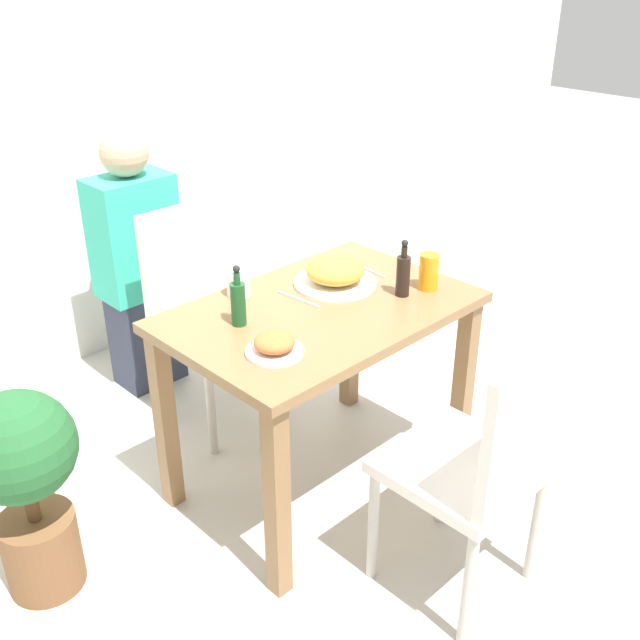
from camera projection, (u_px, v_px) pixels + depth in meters
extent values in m
plane|color=#B7B2A8|center=(320.00, 479.00, 2.86)|extent=(16.00, 16.00, 0.00)
cube|color=silver|center=(76.00, 79.00, 3.21)|extent=(8.00, 0.05, 2.60)
cube|color=olive|center=(320.00, 312.00, 2.53)|extent=(1.03, 0.68, 0.04)
cube|color=olive|center=(277.00, 503.00, 2.22)|extent=(0.06, 0.06, 0.70)
cube|color=olive|center=(463.00, 385.00, 2.80)|extent=(0.06, 0.06, 0.70)
cube|color=olive|center=(165.00, 422.00, 2.59)|extent=(0.06, 0.06, 0.70)
cube|color=olive|center=(350.00, 332.00, 3.17)|extent=(0.06, 0.06, 0.70)
cube|color=silver|center=(461.00, 466.00, 2.23)|extent=(0.42, 0.42, 0.04)
cube|color=silver|center=(528.00, 428.00, 2.00)|extent=(0.40, 0.04, 0.44)
cylinder|color=#B7B2A8|center=(443.00, 473.00, 2.56)|extent=(0.03, 0.03, 0.42)
cylinder|color=#B7B2A8|center=(373.00, 525.00, 2.34)|extent=(0.03, 0.03, 0.42)
cylinder|color=#B7B2A8|center=(536.00, 526.00, 2.33)|extent=(0.03, 0.03, 0.42)
cylinder|color=#B7B2A8|center=(468.00, 589.00, 2.11)|extent=(0.03, 0.03, 0.42)
cube|color=silver|center=(216.00, 325.00, 3.03)|extent=(0.42, 0.42, 0.04)
cube|color=silver|center=(183.00, 258.00, 3.04)|extent=(0.40, 0.04, 0.44)
cylinder|color=#B7B2A8|center=(211.00, 408.00, 2.91)|extent=(0.03, 0.03, 0.42)
cylinder|color=#B7B2A8|center=(280.00, 374.00, 3.13)|extent=(0.03, 0.03, 0.42)
cylinder|color=#B7B2A8|center=(159.00, 374.00, 3.14)|extent=(0.03, 0.03, 0.42)
cylinder|color=#B7B2A8|center=(227.00, 344.00, 3.36)|extent=(0.03, 0.03, 0.42)
cylinder|color=white|center=(335.00, 283.00, 2.67)|extent=(0.30, 0.30, 0.01)
ellipsoid|color=gold|center=(335.00, 270.00, 2.65)|extent=(0.21, 0.21, 0.09)
cylinder|color=white|center=(275.00, 352.00, 2.24)|extent=(0.18, 0.18, 0.01)
ellipsoid|color=#CC6633|center=(274.00, 342.00, 2.22)|extent=(0.12, 0.12, 0.05)
cylinder|color=white|center=(238.00, 284.00, 2.58)|extent=(0.08, 0.08, 0.09)
cylinder|color=orange|center=(429.00, 272.00, 2.62)|extent=(0.07, 0.07, 0.13)
cylinder|color=black|center=(403.00, 276.00, 2.57)|extent=(0.05, 0.05, 0.14)
cylinder|color=black|center=(404.00, 252.00, 2.53)|extent=(0.02, 0.02, 0.04)
sphere|color=black|center=(405.00, 243.00, 2.51)|extent=(0.02, 0.02, 0.02)
cylinder|color=#194C23|center=(238.00, 304.00, 2.37)|extent=(0.05, 0.05, 0.14)
cylinder|color=#194C23|center=(237.00, 278.00, 2.33)|extent=(0.02, 0.02, 0.04)
sphere|color=black|center=(236.00, 269.00, 2.32)|extent=(0.02, 0.02, 0.02)
cube|color=silver|center=(299.00, 299.00, 2.57)|extent=(0.02, 0.19, 0.00)
cube|color=silver|center=(369.00, 270.00, 2.79)|extent=(0.03, 0.17, 0.00)
cylinder|color=brown|center=(42.00, 551.00, 2.35)|extent=(0.24, 0.24, 0.27)
cylinder|color=brown|center=(32.00, 506.00, 2.26)|extent=(0.04, 0.04, 0.10)
sphere|color=#235B2D|center=(18.00, 447.00, 2.16)|extent=(0.34, 0.34, 0.34)
cube|color=#2D3347|center=(146.00, 336.00, 3.40)|extent=(0.28, 0.20, 0.45)
cube|color=#33B299|center=(134.00, 236.00, 3.18)|extent=(0.34, 0.22, 0.52)
sphere|color=tan|center=(124.00, 152.00, 3.01)|extent=(0.20, 0.20, 0.20)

